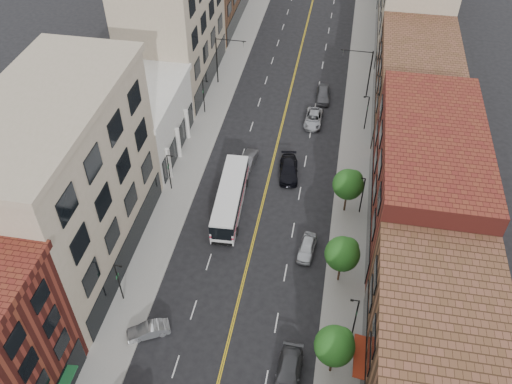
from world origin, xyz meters
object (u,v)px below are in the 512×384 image
Objects in this scene: car_parked_far at (307,248)px; car_lane_b at (313,119)px; car_angle_b at (148,330)px; car_lane_c at (323,94)px; car_parked_mid at (288,373)px; car_lane_behind at (249,159)px; car_lane_a at (289,170)px; city_bus at (230,197)px.

car_parked_far is 0.82× the size of car_lane_b.
car_lane_c is (12.19, 41.68, 0.17)m from car_angle_b.
car_lane_c is (-0.92, 43.64, 0.05)m from car_parked_mid.
car_parked_far reaches higher than car_lane_behind.
car_lane_behind is 12.22m from car_lane_b.
car_lane_b is at bearing 99.22° from car_parked_far.
car_angle_b is 43.43m from car_lane_c.
car_parked_mid is 43.65m from car_lane_c.
car_lane_a is at bearing 170.58° from car_lane_behind.
city_bus is 21.51m from car_parked_mid.
car_parked_mid is 0.97× the size of car_lane_a.
car_parked_far is (9.24, -5.00, -1.05)m from city_bus.
city_bus reaches higher than car_lane_b.
car_parked_far is (13.10, 12.44, 0.06)m from car_angle_b.
car_lane_b is at bearing 94.67° from car_parked_mid.
car_lane_c reaches higher than car_lane_b.
city_bus is 8.29m from car_lane_behind.
car_lane_behind is at bearing 83.13° from city_bus.
car_lane_a is 1.14× the size of car_lane_c.
car_parked_mid is at bearing -86.74° from car_lane_b.
car_parked_mid reaches higher than car_lane_b.
car_parked_far is 0.87× the size of car_lane_c.
car_parked_mid reaches higher than car_parked_far.
car_lane_behind is 0.83× the size of car_lane_b.
car_parked_mid is at bearing 111.60° from car_lane_behind.
car_lane_a is (-3.56, 26.37, 0.02)m from car_parked_mid.
city_bus is 2.88× the size of car_parked_far.
car_lane_c is (0.77, 6.03, 0.11)m from car_lane_b.
city_bus is at bearing -111.84° from car_lane_b.
car_lane_c is at bearing 67.92° from city_bus.
car_parked_mid reaches higher than car_angle_b.
city_bus is 2.20× the size of car_lane_a.
car_parked_far is at bearing -91.84° from car_lane_c.
car_parked_mid is at bearing 54.82° from car_angle_b.
car_parked_far is at bearing -81.12° from car_lane_a.
car_angle_b is at bearing 173.60° from car_parked_mid.
car_angle_b is 26.21m from car_lane_a.
car_lane_a is 1.07× the size of car_lane_b.
car_parked_mid is 37.65m from car_lane_b.
car_parked_mid is (13.10, -1.96, 0.12)m from car_angle_b.
car_lane_behind is (-8.70, 13.21, -0.02)m from car_parked_far.
car_angle_b is (-3.86, -17.44, -1.11)m from city_bus.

